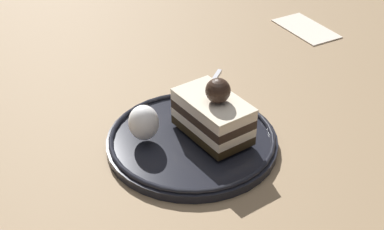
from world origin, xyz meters
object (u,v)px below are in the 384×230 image
at_px(cake_slice, 213,114).
at_px(fork, 206,93).
at_px(whipped_cream_dollop, 144,123).
at_px(folded_napkin, 306,28).
at_px(dessert_plate, 192,140).

xyz_separation_m(cake_slice, fork, (0.09, -0.02, -0.03)).
xyz_separation_m(whipped_cream_dollop, folded_napkin, (0.27, -0.33, -0.04)).
bearing_deg(whipped_cream_dollop, dessert_plate, -98.42).
bearing_deg(folded_napkin, whipped_cream_dollop, 129.43).
distance_m(cake_slice, fork, 0.10).
bearing_deg(cake_slice, dessert_plate, 84.32).
bearing_deg(dessert_plate, folded_napkin, -44.23).
bearing_deg(dessert_plate, fork, -24.81).
relative_size(dessert_plate, folded_napkin, 1.81).
relative_size(dessert_plate, fork, 1.99).
relative_size(dessert_plate, whipped_cream_dollop, 4.74).
height_order(fork, folded_napkin, fork).
height_order(dessert_plate, fork, fork).
bearing_deg(fork, folded_napkin, -50.38).
distance_m(fork, folded_napkin, 0.30).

